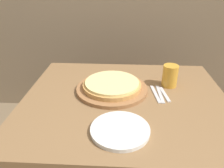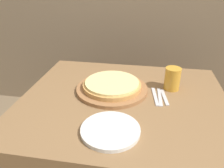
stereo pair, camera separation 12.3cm
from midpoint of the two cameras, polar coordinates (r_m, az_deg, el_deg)
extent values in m
cube|color=olive|center=(1.40, 5.35, -16.66)|extent=(1.10, 0.95, 0.73)
cylinder|color=#99663D|center=(1.25, 2.83, -1.30)|extent=(0.40, 0.40, 0.02)
cylinder|color=tan|center=(1.24, 2.85, -0.40)|extent=(0.33, 0.33, 0.02)
cylinder|color=#EAD184|center=(1.23, 2.87, 0.34)|extent=(0.30, 0.30, 0.01)
cylinder|color=gold|center=(1.30, 18.13, 1.27)|extent=(0.09, 0.09, 0.13)
cylinder|color=white|center=(1.28, 18.50, 3.56)|extent=(0.08, 0.08, 0.02)
cylinder|color=silver|center=(0.94, 3.40, -12.03)|extent=(0.25, 0.25, 0.02)
cube|color=silver|center=(1.22, 14.06, -3.24)|extent=(0.04, 0.19, 0.00)
cube|color=silver|center=(1.22, 15.23, -3.32)|extent=(0.03, 0.19, 0.00)
cube|color=silver|center=(1.23, 16.39, -3.40)|extent=(0.04, 0.16, 0.00)
camera|label=1|loc=(0.06, -87.14, 1.48)|focal=35.00mm
camera|label=2|loc=(0.06, 92.86, -1.48)|focal=35.00mm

